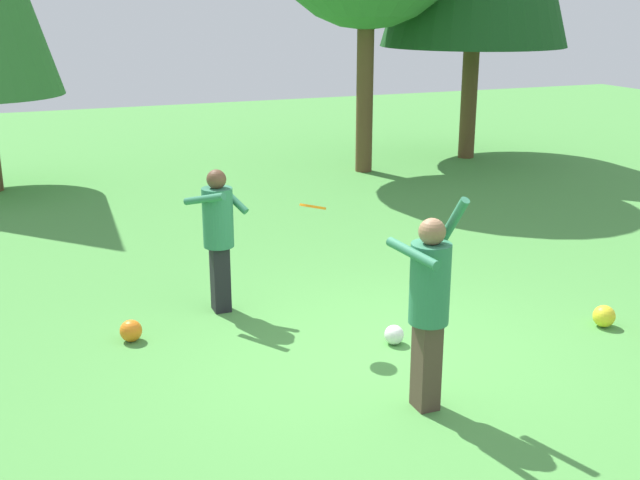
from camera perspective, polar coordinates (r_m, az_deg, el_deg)
name	(u,v)px	position (r m, az deg, el deg)	size (l,w,h in m)	color
ground_plane	(383,357)	(7.89, 4.59, -8.45)	(40.00, 40.00, 0.00)	#4C9342
person_thrower	(429,298)	(6.61, 7.95, -4.16)	(0.57, 0.60, 1.88)	#4C382D
person_catcher	(218,229)	(8.74, -7.40, 0.81)	(0.70, 0.72, 1.63)	black
frisbee	(313,207)	(7.85, -0.52, 2.45)	(0.37, 0.37, 0.10)	orange
ball_white	(394,335)	(8.13, 5.41, -6.87)	(0.20, 0.20, 0.20)	white
ball_yellow	(604,316)	(9.04, 19.95, -5.23)	(0.24, 0.24, 0.24)	yellow
ball_orange	(131,331)	(8.39, -13.59, -6.43)	(0.23, 0.23, 0.23)	orange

